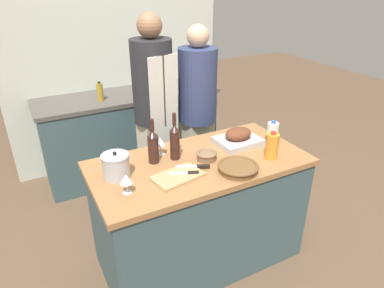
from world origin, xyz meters
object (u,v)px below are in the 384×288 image
Objects in this scene: roasting_pan at (238,138)px; juice_jug at (272,146)px; cutting_board at (178,176)px; person_cook_aproned at (154,107)px; mixing_bowl at (207,155)px; wine_glass_left at (126,179)px; condiment_bottle_short at (140,85)px; condiment_bottle_tall at (100,92)px; condiment_bottle_extra at (153,81)px; knife_chef at (194,166)px; wicker_basket at (238,168)px; knife_paring at (185,173)px; milk_jug at (273,133)px; wine_bottle_dark at (175,141)px; wine_glass_right at (160,142)px; wine_bottle_green at (153,146)px; person_cook_guest at (197,108)px; stock_pot at (116,166)px.

juice_jug is (0.08, -0.29, 0.04)m from roasting_pan.
person_cook_aproned is at bearing 76.06° from cutting_board.
mixing_bowl is 0.46m from juice_jug.
juice_jug is at bearing -2.92° from wine_glass_left.
condiment_bottle_tall is at bearing -176.42° from condiment_bottle_short.
roasting_pan is 2.51× the size of condiment_bottle_extra.
knife_chef is 0.13× the size of person_cook_aproned.
wicker_basket is 1.76m from condiment_bottle_tall.
condiment_bottle_extra reaches higher than knife_paring.
milk_jug is at bearing 48.83° from juice_jug.
wine_glass_left is (-0.43, -0.25, -0.04)m from wine_bottle_dark.
milk_jug reaches higher than cutting_board.
knife_paring is at bearing -86.25° from wine_glass_right.
juice_jug is 0.98× the size of condiment_bottle_short.
knife_paring is (-0.56, -0.23, -0.03)m from roasting_pan.
wine_glass_right is (-0.25, 0.22, 0.07)m from mixing_bowl.
condiment_bottle_tall is at bearing 114.91° from juice_jug.
mixing_bowl is 0.86m from person_cook_aproned.
knife_paring is 1.00m from person_cook_aproned.
wine_bottle_green is 0.19× the size of person_cook_guest.
knife_paring is 1.60m from condiment_bottle_tall.
person_cook_guest is (0.59, 0.93, 0.03)m from knife_paring.
stock_pot is 0.44m from knife_paring.
condiment_bottle_tall is (-0.45, 1.70, 0.10)m from wicker_basket.
stock_pot is at bearing -119.08° from condiment_bottle_extra.
milk_jug is at bearing 6.55° from wine_glass_left.
wine_bottle_green is (-0.75, 0.32, 0.03)m from juice_jug.
wicker_basket is 0.40m from cutting_board.
milk_jug is at bearing -83.29° from person_cook_guest.
juice_jug reaches higher than knife_chef.
condiment_bottle_extra is at bearing 57.64° from person_cook_aproned.
wine_bottle_dark is (-0.60, 0.30, 0.04)m from juice_jug.
wine_bottle_green is at bearing 102.31° from cutting_board.
wine_bottle_green is at bearing -111.78° from condiment_bottle_extra.
person_cook_guest is (0.98, 0.94, -0.04)m from wine_glass_left.
mixing_bowl is 1.50m from condiment_bottle_short.
knife_chef is at bearing 17.84° from cutting_board.
condiment_bottle_short is at bearing 101.60° from juice_jug.
condiment_bottle_short reaches higher than stock_pot.
knife_chef is at bearing -127.97° from person_cook_guest.
cutting_board is 1.56× the size of knife_chef.
milk_jug is 0.95× the size of knife_paring.
condiment_bottle_tall is 0.98m from person_cook_guest.
juice_jug reaches higher than cutting_board.
stock_pot is 0.11× the size of person_cook_guest.
wine_bottle_dark is at bearing 147.47° from mixing_bowl.
milk_jug is 0.10× the size of person_cook_aproned.
knife_paring is at bearing 174.25° from juice_jug.
wine_glass_right is at bearing 168.78° from roasting_pan.
wicker_basket is 1.93m from condiment_bottle_extra.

